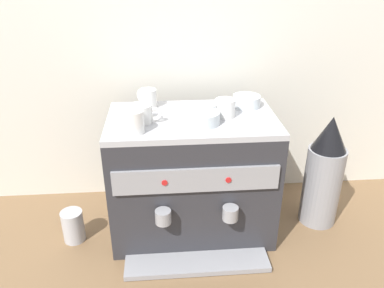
{
  "coord_description": "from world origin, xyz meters",
  "views": [
    {
      "loc": [
        -0.11,
        -1.3,
        1.03
      ],
      "look_at": [
        0.0,
        0.0,
        0.38
      ],
      "focal_mm": 36.07,
      "sensor_mm": 36.0,
      "label": 1
    }
  ],
  "objects": [
    {
      "name": "milk_pitcher",
      "position": [
        -0.47,
        -0.05,
        0.07
      ],
      "size": [
        0.08,
        0.08,
        0.13
      ],
      "primitive_type": "cylinder",
      "color": "#B7B7BC",
      "rests_on": "ground_plane"
    },
    {
      "name": "ceramic_cup_3",
      "position": [
        -0.2,
        -0.11,
        0.53
      ],
      "size": [
        0.06,
        0.1,
        0.08
      ],
      "color": "white",
      "rests_on": "espresso_machine"
    },
    {
      "name": "ceramic_cup_2",
      "position": [
        -0.16,
        0.12,
        0.53
      ],
      "size": [
        0.08,
        0.09,
        0.07
      ],
      "color": "white",
      "rests_on": "espresso_machine"
    },
    {
      "name": "espresso_machine",
      "position": [
        0.0,
        -0.0,
        0.24
      ],
      "size": [
        0.62,
        0.47,
        0.49
      ],
      "color": "#2D2D33",
      "rests_on": "ground_plane"
    },
    {
      "name": "ceramic_cup_1",
      "position": [
        0.12,
        0.0,
        0.53
      ],
      "size": [
        0.1,
        0.08,
        0.07
      ],
      "color": "white",
      "rests_on": "espresso_machine"
    },
    {
      "name": "coffee_grinder",
      "position": [
        0.54,
        0.0,
        0.23
      ],
      "size": [
        0.15,
        0.15,
        0.48
      ],
      "color": "#939399",
      "rests_on": "ground_plane"
    },
    {
      "name": "ceramic_bowl_0",
      "position": [
        0.03,
        -0.06,
        0.51
      ],
      "size": [
        0.12,
        0.12,
        0.04
      ],
      "color": "silver",
      "rests_on": "espresso_machine"
    },
    {
      "name": "ceramic_bowl_1",
      "position": [
        0.22,
        0.09,
        0.51
      ],
      "size": [
        0.11,
        0.11,
        0.04
      ],
      "color": "silver",
      "rests_on": "espresso_machine"
    },
    {
      "name": "ground_plane",
      "position": [
        0.0,
        0.0,
        0.0
      ],
      "size": [
        4.0,
        4.0,
        0.0
      ],
      "primitive_type": "plane",
      "color": "brown"
    },
    {
      "name": "tiled_backsplash_wall",
      "position": [
        0.0,
        0.31,
        0.48
      ],
      "size": [
        2.8,
        0.03,
        0.95
      ],
      "primitive_type": "cube",
      "color": "silver",
      "rests_on": "ground_plane"
    },
    {
      "name": "ceramic_cup_0",
      "position": [
        -0.18,
        -0.03,
        0.53
      ],
      "size": [
        0.12,
        0.08,
        0.07
      ],
      "color": "white",
      "rests_on": "espresso_machine"
    }
  ]
}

